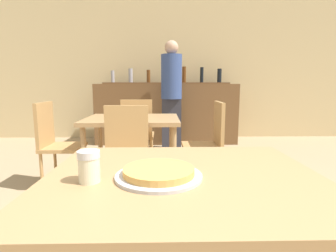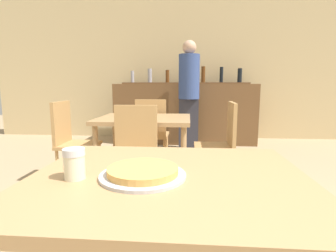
% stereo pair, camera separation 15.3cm
% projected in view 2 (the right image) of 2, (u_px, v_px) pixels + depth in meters
% --- Properties ---
extents(wall_back, '(8.00, 0.05, 2.80)m').
position_uv_depth(wall_back, '(186.00, 69.00, 5.30)').
color(wall_back, '#D1B784').
rests_on(wall_back, ground_plane).
extents(dining_table_near, '(1.04, 0.88, 0.74)m').
position_uv_depth(dining_table_near, '(169.00, 194.00, 1.01)').
color(dining_table_near, '#A87F51').
rests_on(dining_table_near, ground_plane).
extents(dining_table_far, '(0.96, 0.78, 0.74)m').
position_uv_depth(dining_table_far, '(145.00, 126.00, 2.78)').
color(dining_table_far, '#A87F51').
rests_on(dining_table_far, ground_plane).
extents(bar_counter, '(2.60, 0.56, 1.10)m').
position_uv_depth(bar_counter, '(185.00, 113.00, 4.94)').
color(bar_counter, brown).
rests_on(bar_counter, ground_plane).
extents(bar_back_shelf, '(2.39, 0.24, 0.33)m').
position_uv_depth(bar_back_shelf, '(186.00, 80.00, 4.98)').
color(bar_back_shelf, brown).
rests_on(bar_back_shelf, bar_counter).
extents(chair_far_side_front, '(0.40, 0.40, 0.91)m').
position_uv_depth(chair_far_side_front, '(134.00, 151.00, 2.26)').
color(chair_far_side_front, tan).
rests_on(chair_far_side_front, ground_plane).
extents(chair_far_side_back, '(0.40, 0.40, 0.91)m').
position_uv_depth(chair_far_side_back, '(152.00, 130.00, 3.35)').
color(chair_far_side_back, tan).
rests_on(chair_far_side_back, ground_plane).
extents(chair_far_side_left, '(0.40, 0.40, 0.91)m').
position_uv_depth(chair_far_side_left, '(71.00, 137.00, 2.87)').
color(chair_far_side_left, tan).
rests_on(chair_far_side_left, ground_plane).
extents(chair_far_side_right, '(0.40, 0.40, 0.91)m').
position_uv_depth(chair_far_side_right, '(222.00, 140.00, 2.74)').
color(chair_far_side_right, tan).
rests_on(chair_far_side_right, ground_plane).
extents(pizza_tray, '(0.32, 0.32, 0.04)m').
position_uv_depth(pizza_tray, '(143.00, 173.00, 0.97)').
color(pizza_tray, '#B7B7BC').
rests_on(pizza_tray, dining_table_near).
extents(cheese_shaker, '(0.08, 0.08, 0.11)m').
position_uv_depth(cheese_shaker, '(74.00, 164.00, 0.94)').
color(cheese_shaker, beige).
rests_on(cheese_shaker, dining_table_near).
extents(person_standing, '(0.34, 0.34, 1.79)m').
position_uv_depth(person_standing, '(189.00, 91.00, 4.29)').
color(person_standing, '#2D2D38').
rests_on(person_standing, ground_plane).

